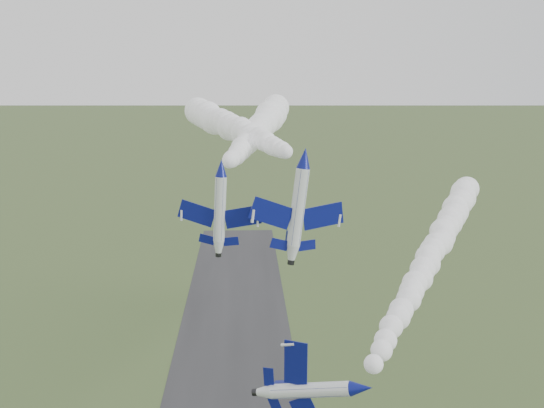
{
  "coord_description": "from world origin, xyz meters",
  "views": [
    {
      "loc": [
        2.48,
        -46.88,
        54.81
      ],
      "look_at": [
        5.45,
        17.66,
        40.65
      ],
      "focal_mm": 40.0,
      "sensor_mm": 36.0,
      "label": 1
    }
  ],
  "objects": [
    {
      "name": "jet_lead",
      "position": [
        12.07,
        -1.23,
        28.91
      ],
      "size": [
        6.55,
        10.65,
        8.98
      ],
      "rotation": [
        0.0,
        1.33,
        -0.42
      ],
      "color": "silver"
    },
    {
      "name": "smoke_trail_jet_pair_right",
      "position": [
        0.32,
        53.88,
        45.81
      ],
      "size": [
        22.01,
        60.79,
        5.64
      ],
      "primitive_type": null,
      "rotation": [
        0.0,
        0.0,
        0.27
      ],
      "color": "white"
    },
    {
      "name": "smoke_trail_jet_pair_left",
      "position": [
        4.85,
        52.83,
        45.59
      ],
      "size": [
        15.53,
        60.66,
        5.61
      ],
      "primitive_type": null,
      "rotation": [
        0.0,
        0.0,
        -0.17
      ],
      "color": "white"
    },
    {
      "name": "jet_pair_right",
      "position": [
        9.33,
        21.01,
        45.24
      ],
      "size": [
        11.6,
        13.61,
        3.51
      ],
      "rotation": [
        0.0,
        0.13,
        0.27
      ],
      "color": "silver"
    },
    {
      "name": "smoke_trail_jet_lead",
      "position": [
        30.14,
        35.87,
        30.52
      ],
      "size": [
        36.12,
        72.66,
        4.88
      ],
      "primitive_type": null,
      "rotation": [
        0.0,
        0.0,
        -0.42
      ],
      "color": "white"
    },
    {
      "name": "jet_pair_left",
      "position": [
        -0.15,
        20.65,
        44.21
      ],
      "size": [
        9.67,
        11.43,
        2.84
      ],
      "rotation": [
        0.0,
        0.05,
        -0.17
      ],
      "color": "silver"
    }
  ]
}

